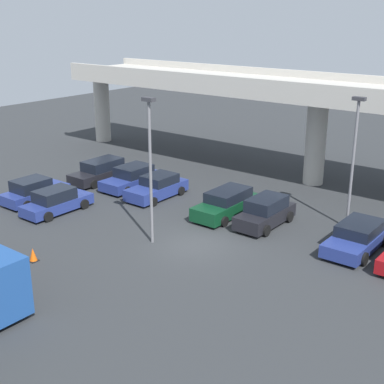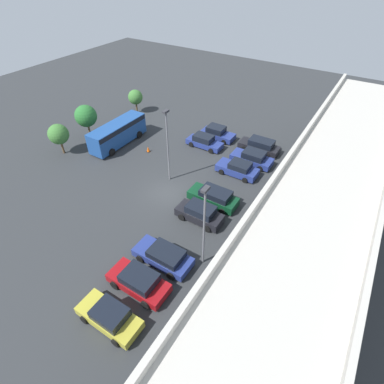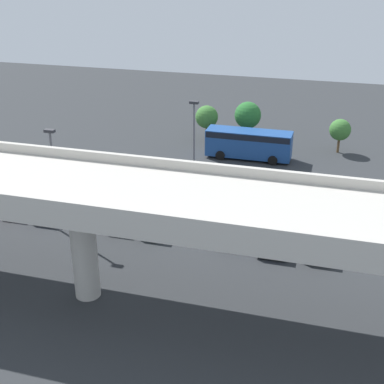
{
  "view_description": "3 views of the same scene",
  "coord_description": "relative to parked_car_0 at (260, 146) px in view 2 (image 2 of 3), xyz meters",
  "views": [
    {
      "loc": [
        16.03,
        -20.69,
        11.86
      ],
      "look_at": [
        -1.6,
        1.74,
        2.23
      ],
      "focal_mm": 50.0,
      "sensor_mm": 36.0,
      "label": 1
    },
    {
      "loc": [
        18.29,
        14.59,
        19.51
      ],
      "look_at": [
        -0.53,
        2.74,
        1.01
      ],
      "focal_mm": 28.0,
      "sensor_mm": 36.0,
      "label": 2
    },
    {
      "loc": [
        -12.88,
        37.17,
        18.14
      ],
      "look_at": [
        -2.89,
        2.19,
        1.79
      ],
      "focal_mm": 50.0,
      "sensor_mm": 36.0,
      "label": 3
    }
  ],
  "objects": [
    {
      "name": "highway_overpass",
      "position": [
        12.54,
        9.14,
        5.47
      ],
      "size": [
        45.74,
        6.84,
        7.62
      ],
      "color": "#BCB7AD",
      "rests_on": "ground_plane"
    },
    {
      "name": "tree_front_centre",
      "position": [
        8.65,
        -19.77,
        2.3
      ],
      "size": [
        2.7,
        2.7,
        4.42
      ],
      "color": "brown",
      "rests_on": "ground_plane"
    },
    {
      "name": "parked_car_2",
      "position": [
        5.69,
        -0.19,
        -0.05
      ],
      "size": [
        2.17,
        4.52,
        1.53
      ],
      "rotation": [
        0.0,
        0.0,
        -1.57
      ],
      "color": "navy",
      "rests_on": "ground_plane"
    },
    {
      "name": "parked_car_1",
      "position": [
        2.91,
        0.3,
        -0.03
      ],
      "size": [
        2.24,
        4.7,
        1.57
      ],
      "rotation": [
        0.0,
        0.0,
        -1.57
      ],
      "color": "navy",
      "rests_on": "ground_plane"
    },
    {
      "name": "parked_car_7",
      "position": [
        25.37,
        -0.09,
        -0.05
      ],
      "size": [
        2.11,
        4.53,
        1.55
      ],
      "rotation": [
        0.0,
        0.0,
        -1.57
      ],
      "color": "gold",
      "rests_on": "ground_plane"
    },
    {
      "name": "tree_front_left",
      "position": [
        -0.52,
        -19.71,
        1.56
      ],
      "size": [
        2.09,
        2.09,
        3.39
      ],
      "color": "brown",
      "rests_on": "ground_plane"
    },
    {
      "name": "parked_car_9",
      "position": [
        2.66,
        -6.2,
        -0.05
      ],
      "size": [
        1.98,
        4.52,
        1.54
      ],
      "rotation": [
        0.0,
        0.0,
        1.57
      ],
      "color": "navy",
      "rests_on": "ground_plane"
    },
    {
      "name": "lamp_post_mid_lot",
      "position": [
        17.87,
        2.61,
        3.69
      ],
      "size": [
        0.7,
        0.35,
        7.55
      ],
      "color": "slate",
      "rests_on": "ground_plane"
    },
    {
      "name": "parked_car_6",
      "position": [
        22.33,
        -0.14,
        0.01
      ],
      "size": [
        2.25,
        4.64,
        1.61
      ],
      "rotation": [
        0.0,
        0.0,
        -1.57
      ],
      "color": "maroon",
      "rests_on": "ground_plane"
    },
    {
      "name": "lamp_post_near_aisle",
      "position": [
        10.42,
        -5.93,
        3.85
      ],
      "size": [
        0.7,
        0.35,
        7.84
      ],
      "color": "slate",
      "rests_on": "ground_plane"
    },
    {
      "name": "tree_front_right",
      "position": [
        12.95,
        -19.79,
        1.77
      ],
      "size": [
        2.36,
        2.36,
        3.72
      ],
      "color": "brown",
      "rests_on": "ground_plane"
    },
    {
      "name": "traffic_cone",
      "position": [
        7.29,
        -11.34,
        -0.43
      ],
      "size": [
        0.44,
        0.44,
        0.7
      ],
      "color": "black",
      "rests_on": "ground_plane"
    },
    {
      "name": "parked_car_4",
      "position": [
        13.97,
        -0.04,
        0.04
      ],
      "size": [
        2.01,
        4.34,
        1.69
      ],
      "rotation": [
        0.0,
        0.0,
        -1.57
      ],
      "color": "black",
      "rests_on": "ground_plane"
    },
    {
      "name": "parked_car_3",
      "position": [
        11.26,
        -0.1,
        0.01
      ],
      "size": [
        2.13,
        4.86,
        1.59
      ],
      "rotation": [
        0.0,
        0.0,
        -1.57
      ],
      "color": "#0C381E",
      "rests_on": "ground_plane"
    },
    {
      "name": "parked_car_0",
      "position": [
        0.0,
        0.0,
        0.0
      ],
      "size": [
        2.11,
        4.85,
        1.59
      ],
      "rotation": [
        0.0,
        0.0,
        -1.57
      ],
      "color": "black",
      "rests_on": "ground_plane"
    },
    {
      "name": "shuttle_bus",
      "position": [
        7.72,
        -15.63,
        0.88
      ],
      "size": [
        8.08,
        2.55,
        2.75
      ],
      "color": "#1E478C",
      "rests_on": "ground_plane"
    },
    {
      "name": "parked_car_5",
      "position": [
        19.5,
        0.01,
        -0.06
      ],
      "size": [
        2.25,
        4.77,
        1.44
      ],
      "rotation": [
        0.0,
        0.0,
        -1.57
      ],
      "color": "navy",
      "rests_on": "ground_plane"
    },
    {
      "name": "ground_plane",
      "position": [
        12.54,
        -4.85,
        -0.76
      ],
      "size": [
        94.91,
        94.91,
        0.0
      ],
      "primitive_type": "plane",
      "color": "#2D3033"
    },
    {
      "name": "parked_car_8",
      "position": [
        -0.06,
        -5.86,
        -0.03
      ],
      "size": [
        2.13,
        4.38,
        1.59
      ],
      "rotation": [
        0.0,
        0.0,
        1.57
      ],
      "color": "navy",
      "rests_on": "ground_plane"
    }
  ]
}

